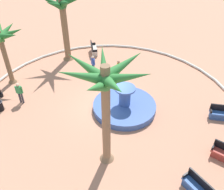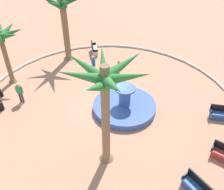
# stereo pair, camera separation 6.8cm
# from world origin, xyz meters

# --- Properties ---
(ground_plane) EXTENTS (80.00, 80.00, 0.00)m
(ground_plane) POSITION_xyz_m (0.00, 0.00, 0.00)
(ground_plane) COLOR tan
(plaza_curb) EXTENTS (18.49, 18.49, 0.20)m
(plaza_curb) POSITION_xyz_m (0.00, 0.00, 0.10)
(plaza_curb) COLOR silver
(plaza_curb) RESTS_ON ground
(fountain) EXTENTS (4.31, 4.31, 1.84)m
(fountain) POSITION_xyz_m (-0.14, 1.29, 0.28)
(fountain) COLOR #38569E
(fountain) RESTS_ON ground
(palm_tree_near_fountain) EXTENTS (3.45, 3.40, 4.56)m
(palm_tree_near_fountain) POSITION_xyz_m (0.74, -8.04, 3.64)
(palm_tree_near_fountain) COLOR brown
(palm_tree_near_fountain) RESTS_ON ground
(palm_tree_by_curb) EXTENTS (4.15, 4.12, 5.91)m
(palm_tree_by_curb) POSITION_xyz_m (-4.39, -6.18, 4.18)
(palm_tree_by_curb) COLOR brown
(palm_tree_by_curb) RESTS_ON ground
(palm_tree_mid_plaza) EXTENTS (3.94, 4.13, 6.26)m
(palm_tree_mid_plaza) POSITION_xyz_m (4.17, 2.10, 4.83)
(palm_tree_mid_plaza) COLOR #8E6B4C
(palm_tree_mid_plaza) RESTS_ON ground
(bench_east) EXTENTS (0.91, 1.68, 1.00)m
(bench_east) POSITION_xyz_m (-2.08, 7.40, 0.35)
(bench_east) COLOR #335BA8
(bench_east) RESTS_ON ground
(bench_west) EXTENTS (1.24, 1.63, 1.00)m
(bench_west) POSITION_xyz_m (4.08, 6.97, 0.35)
(bench_west) COLOR #335BA8
(bench_west) RESTS_ON ground
(bench_southeast) EXTENTS (1.59, 1.34, 1.00)m
(bench_southeast) POSITION_xyz_m (-6.38, -4.60, 0.35)
(bench_southeast) COLOR beige
(bench_southeast) RESTS_ON ground
(trash_bin) EXTENTS (0.46, 0.46, 0.73)m
(trash_bin) POSITION_xyz_m (3.65, -6.31, 0.39)
(trash_bin) COLOR black
(trash_bin) RESTS_ON ground
(person_cyclist_helmet) EXTENTS (0.30, 0.50, 1.64)m
(person_cyclist_helmet) POSITION_xyz_m (2.38, -5.58, 0.92)
(person_cyclist_helmet) COLOR #33333D
(person_cyclist_helmet) RESTS_ON ground
(person_cyclist_photo) EXTENTS (0.36, 0.45, 1.70)m
(person_cyclist_photo) POSITION_xyz_m (-3.16, -2.84, 0.95)
(person_cyclist_photo) COLOR #33333D
(person_cyclist_photo) RESTS_ON ground
(person_pedestrian_stroll) EXTENTS (0.47, 0.35, 1.60)m
(person_pedestrian_stroll) POSITION_xyz_m (-3.51, -0.73, 0.89)
(person_pedestrian_stroll) COLOR #33333D
(person_pedestrian_stroll) RESTS_ON ground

